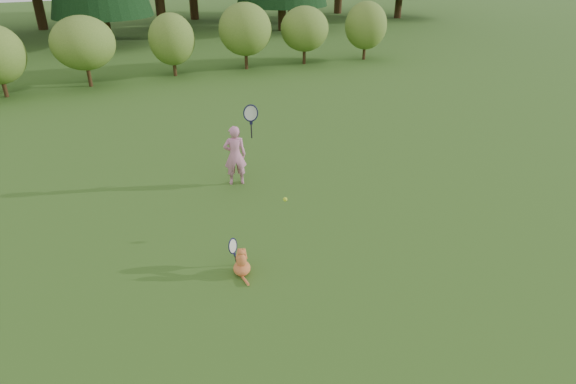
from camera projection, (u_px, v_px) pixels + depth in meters
ground at (298, 248)px, 8.43m from camera, size 100.00×100.00×0.00m
shrub_row at (137, 46)px, 18.12m from camera, size 28.00×3.00×2.80m
child at (235, 154)px, 10.43m from camera, size 0.78×0.46×2.02m
cat at (241, 260)px, 7.69m from camera, size 0.47×0.68×0.65m
tennis_ball at (285, 199)px, 8.54m from camera, size 0.08×0.08×0.08m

